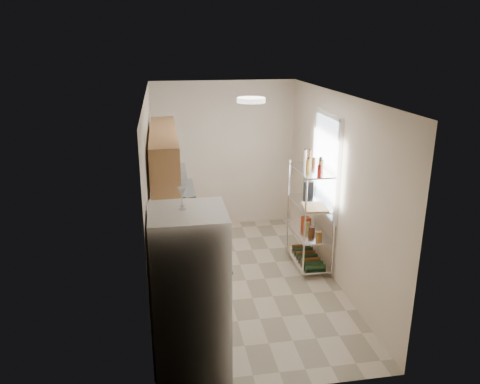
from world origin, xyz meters
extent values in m
cube|color=beige|center=(0.00, 0.00, -0.01)|extent=(2.50, 4.40, 0.01)
cube|color=white|center=(0.00, 0.00, 2.60)|extent=(2.50, 4.40, 0.01)
cube|color=#F0DDC8|center=(0.00, 2.21, 1.30)|extent=(2.50, 0.01, 2.60)
cube|color=#F0DDC8|center=(0.00, -2.21, 1.30)|extent=(2.50, 0.01, 2.60)
cube|color=#F0DDC8|center=(-1.25, 0.00, 1.30)|extent=(0.01, 4.40, 2.60)
cube|color=#F0DDC8|center=(1.25, 0.00, 1.30)|extent=(0.01, 4.40, 2.60)
cube|color=tan|center=(-0.92, 0.44, 0.43)|extent=(0.60, 3.48, 0.86)
cube|color=gray|center=(-0.90, 0.44, 0.88)|extent=(0.63, 3.51, 0.04)
cube|color=#B7BABC|center=(-0.94, -0.70, 0.88)|extent=(0.52, 0.44, 0.04)
cube|color=#B7BABC|center=(-0.64, 1.80, 0.46)|extent=(0.01, 0.55, 0.72)
cube|color=tan|center=(-1.05, 0.10, 1.81)|extent=(0.33, 2.20, 0.72)
cube|color=#B7BABC|center=(-1.00, 0.90, 1.39)|extent=(0.50, 0.60, 0.12)
cube|color=white|center=(1.23, 0.35, 1.55)|extent=(0.06, 1.00, 1.46)
cube|color=silver|center=(1.00, 0.30, 0.10)|extent=(0.45, 0.90, 0.02)
cube|color=silver|center=(1.00, 0.30, 0.55)|extent=(0.45, 0.90, 0.02)
cube|color=silver|center=(1.00, 0.30, 1.00)|extent=(0.45, 0.90, 0.02)
cube|color=silver|center=(1.00, 0.30, 1.50)|extent=(0.45, 0.90, 0.02)
cylinder|color=silver|center=(0.79, -0.14, 0.78)|extent=(0.02, 0.02, 1.55)
cylinder|color=silver|center=(0.79, 0.74, 0.78)|extent=(0.02, 0.02, 1.55)
cylinder|color=silver|center=(1.22, -0.14, 0.78)|extent=(0.02, 0.02, 1.55)
cylinder|color=silver|center=(1.22, 0.74, 0.78)|extent=(0.02, 0.02, 1.55)
cylinder|color=white|center=(0.00, -0.30, 2.57)|extent=(0.34, 0.34, 0.05)
cube|color=white|center=(-0.87, -1.76, 0.88)|extent=(0.72, 0.72, 1.75)
cylinder|color=silver|center=(-0.98, 0.40, 1.01)|extent=(0.28, 0.28, 0.22)
cylinder|color=black|center=(-0.92, 0.78, 0.92)|extent=(0.32, 0.32, 0.05)
cylinder|color=black|center=(-0.85, 0.96, 0.92)|extent=(0.29, 0.29, 0.04)
cube|color=tan|center=(0.99, 0.05, 1.03)|extent=(0.36, 0.44, 0.03)
cube|color=black|center=(1.07, 0.63, 1.14)|extent=(0.19, 0.25, 0.25)
cube|color=#A83114|center=(1.00, 0.48, 0.64)|extent=(0.13, 0.15, 0.15)
camera|label=1|loc=(-1.06, -5.82, 3.26)|focal=35.00mm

